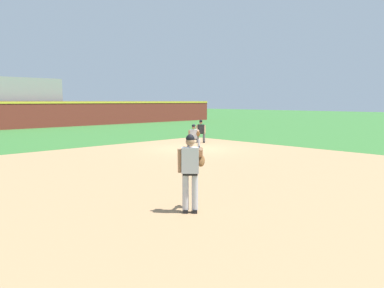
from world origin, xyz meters
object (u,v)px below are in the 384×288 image
(first_base_bag, at_px, (194,148))
(baseball, at_px, (191,157))
(umpire, at_px, (201,130))
(pitcher, at_px, (191,168))
(first_baseman, at_px, (194,135))

(first_base_bag, xyz_separation_m, baseball, (-2.53, -2.40, -0.01))
(umpire, bearing_deg, first_base_bag, -143.17)
(pitcher, xyz_separation_m, first_baseman, (8.64, 8.68, -0.33))
(pitcher, bearing_deg, first_base_bag, 45.16)
(pitcher, bearing_deg, umpire, 43.51)
(baseball, distance_m, first_baseman, 3.86)
(pitcher, height_order, umpire, pitcher)
(first_base_bag, relative_size, first_baseman, 0.28)
(baseball, bearing_deg, pitcher, -134.14)
(baseball, height_order, pitcher, pitcher)
(first_baseman, bearing_deg, umpire, 36.06)
(umpire, bearing_deg, pitcher, -136.49)
(baseball, bearing_deg, umpire, 40.43)
(first_base_bag, distance_m, baseball, 3.49)
(first_base_bag, relative_size, umpire, 0.26)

